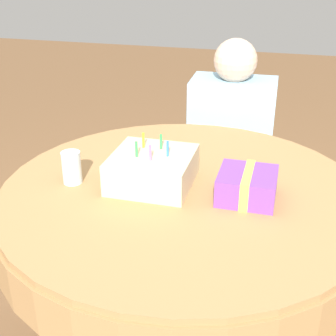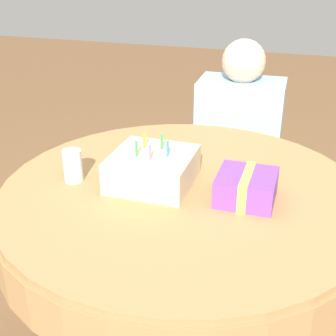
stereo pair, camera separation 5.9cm
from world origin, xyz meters
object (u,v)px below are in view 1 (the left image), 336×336
Objects in this scene: person at (231,130)px; birthday_cake at (153,169)px; drinking_glass at (72,167)px; chair at (230,160)px; gift_box at (247,185)px.

person is 0.88m from birthday_cake.
drinking_glass is at bearing -115.10° from person.
chair is 3.29× the size of birthday_cake.
person is (0.00, -0.09, 0.20)m from chair.
person is 6.11× the size of gift_box.
person is 4.32× the size of birthday_cake.
birthday_cake reaches higher than gift_box.
drinking_glass is (-0.26, -0.06, 0.00)m from birthday_cake.
gift_box is at bearing -80.98° from person.
birthday_cake is at bearing -101.07° from person.
gift_box reaches higher than chair.
gift_box is at bearing -3.64° from birthday_cake.
gift_box is at bearing 4.49° from drinking_glass.
birthday_cake is 0.31m from gift_box.
birthday_cake is 1.41× the size of gift_box.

